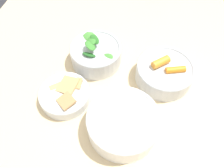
% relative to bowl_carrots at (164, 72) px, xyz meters
% --- Properties ---
extents(ground_plane, '(10.00, 10.00, 0.00)m').
position_rel_bowl_carrots_xyz_m(ground_plane, '(0.11, -0.18, -0.81)').
color(ground_plane, '#2D2D33').
extents(dining_table, '(1.34, 0.98, 0.77)m').
position_rel_bowl_carrots_xyz_m(dining_table, '(0.11, -0.18, -0.13)').
color(dining_table, beige).
rests_on(dining_table, ground_plane).
extents(bowl_carrots, '(0.17, 0.17, 0.08)m').
position_rel_bowl_carrots_xyz_m(bowl_carrots, '(0.00, 0.00, 0.00)').
color(bowl_carrots, silver).
rests_on(bowl_carrots, dining_table).
extents(bowl_greens, '(0.16, 0.16, 0.10)m').
position_rel_bowl_carrots_xyz_m(bowl_greens, '(-0.02, -0.22, 0.00)').
color(bowl_greens, silver).
rests_on(bowl_greens, dining_table).
extents(bowl_beans_hotdog, '(0.19, 0.19, 0.07)m').
position_rel_bowl_carrots_xyz_m(bowl_beans_hotdog, '(0.19, -0.09, 0.00)').
color(bowl_beans_hotdog, white).
rests_on(bowl_beans_hotdog, dining_table).
extents(bowl_cookies, '(0.15, 0.14, 0.05)m').
position_rel_bowl_carrots_xyz_m(bowl_cookies, '(0.14, -0.27, -0.01)').
color(bowl_cookies, silver).
rests_on(bowl_cookies, dining_table).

